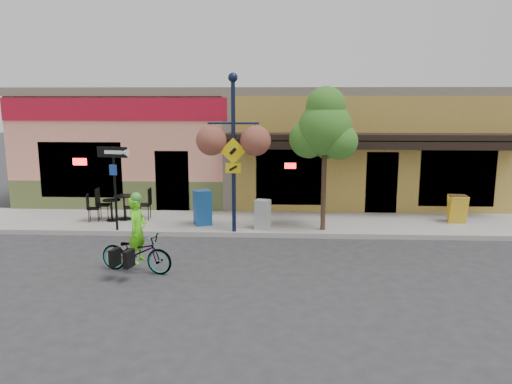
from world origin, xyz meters
TOP-DOWN VIEW (x-y plane):
  - ground at (0.00, 0.00)m, footprint 90.00×90.00m
  - sidewalk at (0.00, 2.00)m, footprint 24.00×3.00m
  - curb at (0.00, 0.55)m, footprint 24.00×0.12m
  - building at (0.00, 7.50)m, footprint 18.20×8.20m
  - bicycle at (-2.60, -2.62)m, footprint 1.94×1.05m
  - cyclist_rider at (-2.55, -2.62)m, footprint 0.51×0.66m
  - lamp_post at (-0.54, 0.65)m, footprint 1.51×0.60m
  - one_way_sign at (-4.15, 0.65)m, footprint 1.01×0.39m
  - cafe_set_left at (-4.67, 1.78)m, footprint 1.67×1.09m
  - cafe_set_right at (-4.32, 1.97)m, footprint 1.82×0.98m
  - newspaper_box_blue at (-1.61, 1.41)m, footprint 0.64×0.61m
  - newspaper_box_grey at (0.32, 0.97)m, footprint 0.52×0.49m
  - street_tree at (2.17, 0.97)m, footprint 1.81×1.81m
  - sandwich_board at (6.57, 1.87)m, footprint 0.57×0.43m

SIDE VIEW (x-z plane):
  - ground at x=0.00m, z-range 0.00..0.00m
  - sidewalk at x=0.00m, z-range 0.00..0.15m
  - curb at x=0.00m, z-range 0.00..0.15m
  - bicycle at x=-2.60m, z-range 0.00..0.97m
  - sandwich_board at x=6.57m, z-range 0.15..1.06m
  - newspaper_box_grey at x=0.32m, z-range 0.15..1.06m
  - cafe_set_left at x=-4.67m, z-range 0.15..1.07m
  - cafe_set_right at x=-4.32m, z-range 0.15..1.21m
  - newspaper_box_blue at x=-1.61m, z-range 0.15..1.26m
  - cyclist_rider at x=-2.55m, z-range 0.00..1.60m
  - one_way_sign at x=-4.15m, z-range 0.15..2.71m
  - building at x=0.00m, z-range 0.00..4.50m
  - street_tree at x=2.17m, z-range 0.15..4.54m
  - lamp_post at x=-0.54m, z-range 0.15..4.87m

